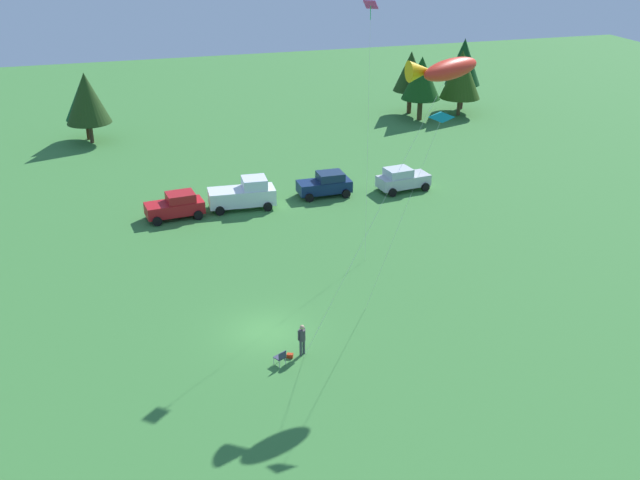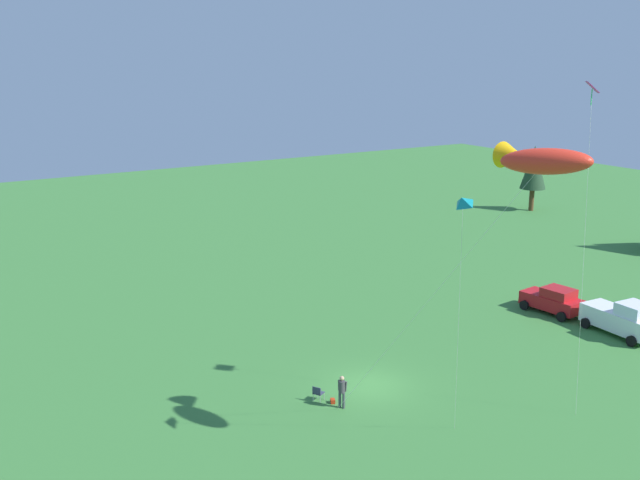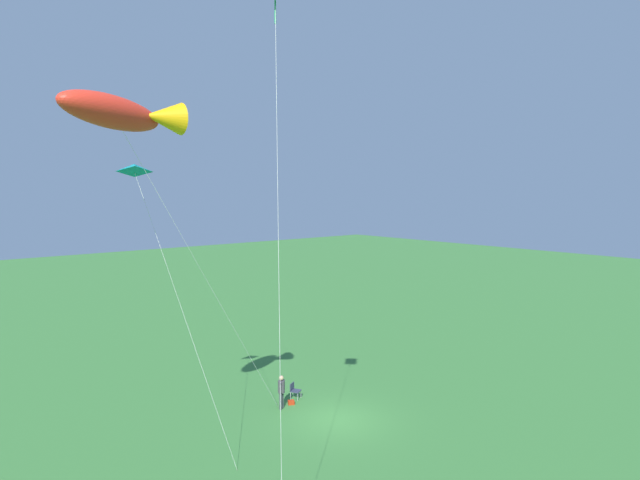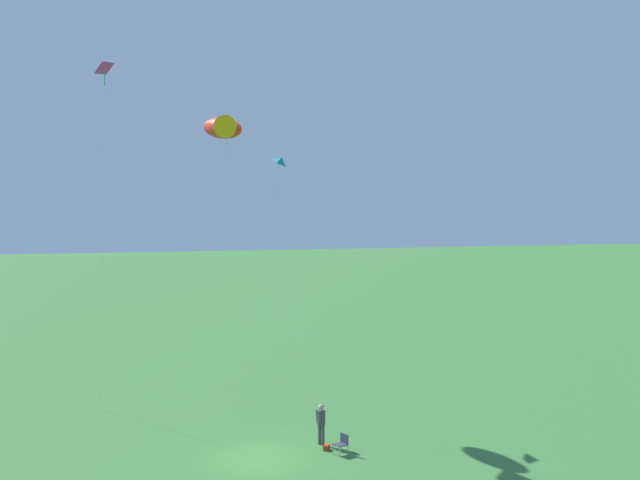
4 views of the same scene
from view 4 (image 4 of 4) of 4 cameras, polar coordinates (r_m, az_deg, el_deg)
name	(u,v)px [view 4 (image 4 of 4)]	position (r m, az deg, el deg)	size (l,w,h in m)	color
ground_plane	(259,459)	(36.75, -3.93, -13.81)	(160.00, 160.00, 0.00)	#397735
person_kite_flyer	(321,421)	(38.02, 0.07, -11.51)	(0.50, 0.47, 1.74)	#3F4749
folding_chair	(342,442)	(37.08, 1.41, -12.82)	(0.65, 0.65, 0.82)	#32374F
backpack_on_grass	(326,447)	(37.67, 0.41, -13.13)	(0.32, 0.22, 0.22)	#B82F11
kite_large_fish	(223,128)	(44.56, -6.25, 7.14)	(10.99, 5.04, 14.13)	red
kite_delta_teal	(282,162)	(43.54, -2.47, 5.04)	(3.25, 3.22, 12.16)	teal
kite_diamond_rainbow	(104,90)	(42.67, -13.65, 9.33)	(0.93, 1.03, 16.36)	#D8328F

